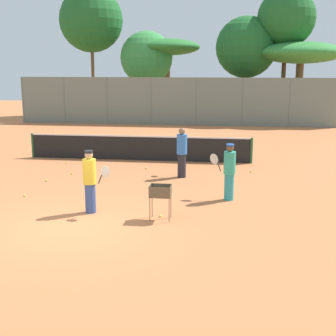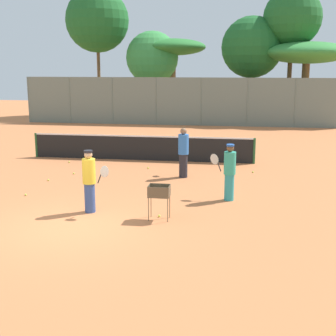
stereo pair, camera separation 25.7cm
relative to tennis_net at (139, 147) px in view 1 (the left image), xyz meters
name	(u,v)px [view 1 (the left image)]	position (x,y,z in m)	size (l,w,h in m)	color
ground_plane	(73,228)	(0.00, -8.58, -0.56)	(80.00, 80.00, 0.00)	#C67242
tennis_net	(139,147)	(0.00, 0.00, 0.00)	(9.63, 0.10, 1.07)	#26592D
back_fence	(173,101)	(0.00, 11.99, 1.03)	(21.41, 0.08, 3.19)	slate
tree_0	(167,48)	(-1.21, 17.57, 4.68)	(5.13, 5.13, 5.98)	brown
tree_1	(91,20)	(-7.09, 17.26, 6.80)	(4.91, 4.91, 9.83)	brown
tree_2	(286,19)	(7.51, 15.63, 6.60)	(4.07, 4.07, 9.23)	brown
tree_3	(246,48)	(4.80, 15.95, 4.64)	(4.39, 4.39, 7.43)	brown
tree_4	(301,53)	(8.58, 15.31, 4.21)	(6.05, 6.05, 5.58)	brown
tree_5	(147,58)	(-2.72, 17.06, 3.94)	(4.04, 4.04, 6.55)	brown
player_white_outfit	(182,152)	(2.15, -2.81, 0.37)	(0.45, 0.90, 1.81)	#26262D
player_red_cap	(90,181)	(0.10, -7.31, 0.35)	(0.87, 0.47, 1.75)	#334C8C
player_yellow_shirt	(229,171)	(3.88, -5.53, 0.34)	(0.84, 0.53, 1.72)	teal
ball_cart	(160,194)	(2.10, -7.63, 0.15)	(0.56, 0.41, 0.93)	brown
tennis_ball_0	(72,174)	(-1.97, -2.98, -0.53)	(0.07, 0.07, 0.07)	#D1E54C
tennis_ball_1	(160,216)	(2.07, -7.46, -0.53)	(0.07, 0.07, 0.07)	#D1E54C
tennis_ball_2	(47,180)	(-2.50, -4.10, -0.53)	(0.07, 0.07, 0.07)	#D1E54C
tennis_ball_3	(146,168)	(0.61, -1.63, -0.53)	(0.07, 0.07, 0.07)	#D1E54C
tennis_ball_4	(251,172)	(4.69, -1.71, -0.53)	(0.07, 0.07, 0.07)	#D1E54C
tennis_ball_5	(66,162)	(-2.88, -1.02, -0.53)	(0.07, 0.07, 0.07)	#D1E54C
tennis_ball_6	(25,195)	(-2.43, -6.03, -0.53)	(0.07, 0.07, 0.07)	#D1E54C
parked_car	(246,110)	(4.99, 16.10, 0.10)	(4.20, 1.70, 1.60)	#232328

